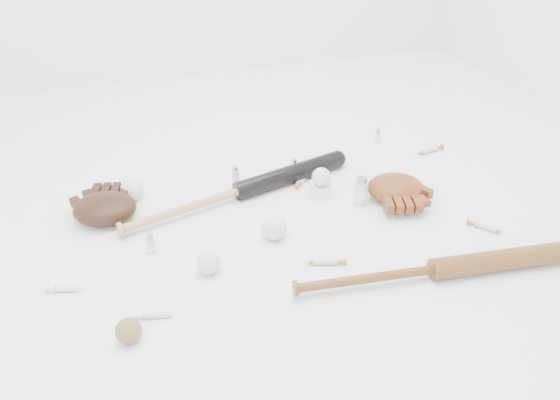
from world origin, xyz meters
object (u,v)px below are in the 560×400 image
object	(u,v)px
bat_dark	(239,191)
bat_wood	(435,269)
glove_dark	(105,208)
pedestal	(321,190)

from	to	relation	value
bat_dark	bat_wood	distance (m)	0.72
glove_dark	pedestal	size ratio (longest dim) A/B	3.50
bat_dark	glove_dark	world-z (taller)	glove_dark
bat_dark	pedestal	size ratio (longest dim) A/B	13.03
bat_dark	bat_wood	xyz separation A→B (m)	(0.42, -0.58, -0.00)
glove_dark	bat_wood	bearing A→B (deg)	-20.35
glove_dark	bat_dark	bearing A→B (deg)	11.96
bat_wood	glove_dark	world-z (taller)	glove_dark
bat_wood	pedestal	xyz separation A→B (m)	(-0.14, 0.52, -0.01)
bat_wood	pedestal	size ratio (longest dim) A/B	12.41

